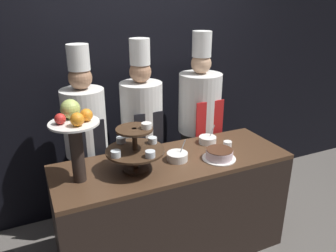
# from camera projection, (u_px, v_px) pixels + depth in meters

# --- Properties ---
(wall_back) EXTENTS (10.00, 0.06, 2.80)m
(wall_back) POSITION_uv_depth(u_px,v_px,m) (132.00, 73.00, 3.18)
(wall_back) COLOR black
(wall_back) RESTS_ON ground_plane
(buffet_counter) EXTENTS (1.86, 0.65, 0.89)m
(buffet_counter) POSITION_uv_depth(u_px,v_px,m) (173.00, 208.00, 2.72)
(buffet_counter) COLOR black
(buffet_counter) RESTS_ON ground_plane
(tiered_stand) EXTENTS (0.43, 0.43, 0.37)m
(tiered_stand) POSITION_uv_depth(u_px,v_px,m) (135.00, 147.00, 2.35)
(tiered_stand) COLOR #3D2819
(tiered_stand) RESTS_ON buffet_counter
(fruit_pedestal) EXTENTS (0.33, 0.33, 0.56)m
(fruit_pedestal) POSITION_uv_depth(u_px,v_px,m) (75.00, 130.00, 2.15)
(fruit_pedestal) COLOR #2D231E
(fruit_pedestal) RESTS_ON buffet_counter
(cake_round) EXTENTS (0.26, 0.26, 0.08)m
(cake_round) POSITION_uv_depth(u_px,v_px,m) (219.00, 154.00, 2.57)
(cake_round) COLOR white
(cake_round) RESTS_ON buffet_counter
(cup_white) EXTENTS (0.07, 0.07, 0.06)m
(cup_white) POSITION_uv_depth(u_px,v_px,m) (227.00, 145.00, 2.75)
(cup_white) COLOR white
(cup_white) RESTS_ON buffet_counter
(serving_bowl_near) EXTENTS (0.16, 0.16, 0.16)m
(serving_bowl_near) POSITION_uv_depth(u_px,v_px,m) (177.00, 156.00, 2.55)
(serving_bowl_near) COLOR white
(serving_bowl_near) RESTS_ON buffet_counter
(serving_bowl_far) EXTENTS (0.15, 0.15, 0.16)m
(serving_bowl_far) POSITION_uv_depth(u_px,v_px,m) (208.00, 140.00, 2.85)
(serving_bowl_far) COLOR white
(serving_bowl_far) RESTS_ON buffet_counter
(chef_left) EXTENTS (0.36, 0.36, 1.75)m
(chef_left) POSITION_uv_depth(u_px,v_px,m) (86.00, 138.00, 2.80)
(chef_left) COLOR #28282D
(chef_left) RESTS_ON ground_plane
(chef_center_left) EXTENTS (0.38, 0.38, 1.77)m
(chef_center_left) POSITION_uv_depth(u_px,v_px,m) (142.00, 129.00, 2.99)
(chef_center_left) COLOR black
(chef_center_left) RESTS_ON ground_plane
(chef_center_right) EXTENTS (0.41, 0.41, 1.80)m
(chef_center_right) POSITION_uv_depth(u_px,v_px,m) (199.00, 118.00, 3.22)
(chef_center_right) COLOR #38332D
(chef_center_right) RESTS_ON ground_plane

